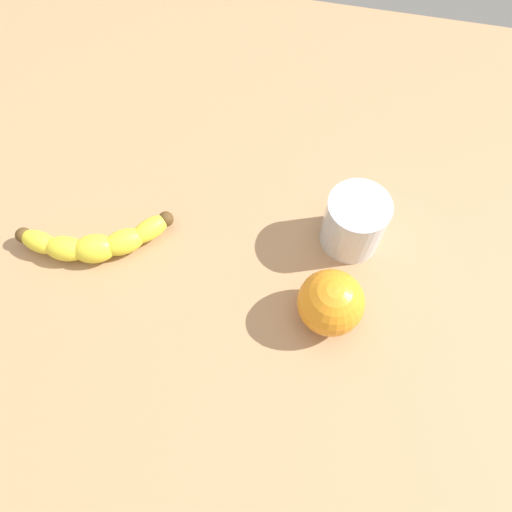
# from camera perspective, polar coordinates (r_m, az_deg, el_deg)

# --- Properties ---
(wooden_tabletop) EXTENTS (1.20, 1.20, 0.03)m
(wooden_tabletop) POSITION_cam_1_polar(r_m,az_deg,el_deg) (0.66, -5.01, -2.49)
(wooden_tabletop) COLOR tan
(wooden_tabletop) RESTS_ON ground
(banana) EXTENTS (0.21, 0.11, 0.04)m
(banana) POSITION_cam_1_polar(r_m,az_deg,el_deg) (0.68, -18.81, 1.57)
(banana) COLOR yellow
(banana) RESTS_ON wooden_tabletop
(smoothie_glass) EXTENTS (0.08, 0.08, 0.09)m
(smoothie_glass) POSITION_cam_1_polar(r_m,az_deg,el_deg) (0.65, 11.72, 3.89)
(smoothie_glass) COLOR silver
(smoothie_glass) RESTS_ON wooden_tabletop
(orange_fruit) EXTENTS (0.08, 0.08, 0.08)m
(orange_fruit) POSITION_cam_1_polar(r_m,az_deg,el_deg) (0.59, 9.00, -5.56)
(orange_fruit) COLOR orange
(orange_fruit) RESTS_ON wooden_tabletop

